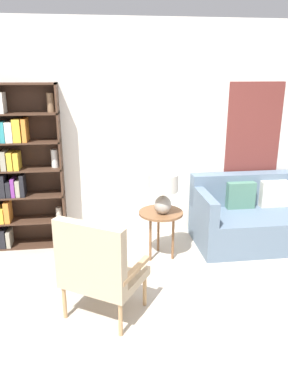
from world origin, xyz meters
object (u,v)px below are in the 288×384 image
object	(u,v)px
armchair	(97,266)
couch	(260,218)
side_table	(161,217)
bookshelf	(14,166)
table_lamp	(163,188)

from	to	relation	value
armchair	couch	world-z (taller)	armchair
armchair	side_table	xyz separation A→B (m)	(0.74, 1.08, -0.02)
bookshelf	table_lamp	size ratio (longest dim) A/B	4.26
bookshelf	table_lamp	bearing A→B (deg)	-19.32
bookshelf	side_table	bearing A→B (deg)	-17.67
armchair	table_lamp	world-z (taller)	table_lamp
couch	table_lamp	size ratio (longest dim) A/B	3.57
side_table	table_lamp	bearing A→B (deg)	-80.19
bookshelf	side_table	size ratio (longest dim) A/B	3.49
side_table	couch	bearing A→B (deg)	11.07
armchair	side_table	world-z (taller)	armchair
armchair	side_table	size ratio (longest dim) A/B	1.68
table_lamp	couch	bearing A→B (deg)	13.54
couch	table_lamp	xyz separation A→B (m)	(-1.32, -0.32, 0.55)
bookshelf	armchair	bearing A→B (deg)	-59.86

